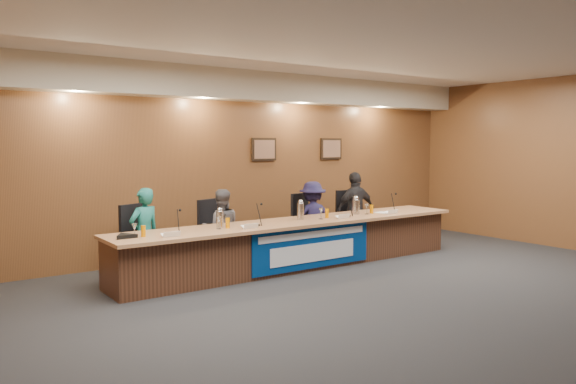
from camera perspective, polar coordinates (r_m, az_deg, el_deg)
name	(u,v)px	position (r m, az deg, el deg)	size (l,w,h in m)	color
floor	(411,301)	(7.28, 12.42, -10.80)	(10.00, 10.00, 0.00)	black
ceiling	(417,40)	(7.12, 12.92, 14.85)	(10.00, 8.00, 0.04)	silver
wall_back	(244,163)	(10.13, -4.45, 2.91)	(10.00, 0.04, 3.20)	brown
soffit	(251,86)	(9.96, -3.75, 10.66)	(10.00, 0.50, 0.50)	beige
dais_body	(297,245)	(8.94, 0.93, -5.42)	(6.00, 0.80, 0.70)	#442718
dais_top	(299,222)	(8.84, 1.12, -3.07)	(6.10, 0.95, 0.05)	#A6724B
banner	(313,247)	(8.61, 2.58, -5.62)	(2.20, 0.02, 0.65)	navy
banner_text_upper	(314,234)	(8.57, 2.64, -4.32)	(2.00, 0.01, 0.10)	silver
banner_text_lower	(314,253)	(8.61, 2.63, -6.16)	(1.60, 0.01, 0.28)	silver
wall_photo_left	(264,149)	(10.31, -2.47, 4.35)	(0.52, 0.04, 0.42)	black
wall_photo_right	(331,149)	(11.26, 4.39, 4.40)	(0.52, 0.04, 0.42)	black
panelist_a	(144,234)	(8.31, -14.39, -4.16)	(0.49, 0.32, 1.33)	#165F5A
panelist_b	(221,229)	(8.84, -6.81, -3.76)	(0.61, 0.47, 1.25)	#4E4C51
panelist_c	(313,219)	(9.82, 2.51, -2.71)	(0.84, 0.48, 1.30)	#161336
panelist_d	(356,211)	(10.46, 6.88, -1.89)	(0.84, 0.35, 1.44)	black
office_chair_a	(142,246)	(8.44, -14.61, -5.31)	(0.48, 0.48, 0.08)	black
office_chair_b	(218,237)	(8.95, -7.11, -4.60)	(0.48, 0.48, 0.08)	black
office_chair_c	(309,227)	(9.93, 2.15, -3.62)	(0.48, 0.48, 0.08)	black
office_chair_d	(352,223)	(10.57, 6.51, -3.12)	(0.48, 0.48, 0.08)	black
nameplate_a	(172,234)	(7.45, -11.72, -4.16)	(0.24, 0.06, 0.09)	white
microphone_a	(177,233)	(7.70, -11.19, -4.12)	(0.07, 0.07, 0.02)	black
juice_glass_a	(143,231)	(7.55, -14.49, -3.87)	(0.06, 0.06, 0.15)	orange
water_glass_a	(135,231)	(7.52, -15.32, -3.80)	(0.08, 0.08, 0.18)	silver
nameplate_b	(251,225)	(8.02, -3.78, -3.41)	(0.24, 0.06, 0.09)	white
microphone_b	(258,225)	(8.29, -3.09, -3.37)	(0.07, 0.07, 0.02)	black
juice_glass_b	(228,223)	(8.09, -6.15, -3.15)	(0.06, 0.06, 0.15)	orange
water_glass_b	(219,223)	(8.01, -7.04, -3.12)	(0.08, 0.08, 0.18)	silver
nameplate_c	(344,216)	(9.12, 5.71, -2.41)	(0.24, 0.06, 0.09)	white
microphone_c	(348,216)	(9.38, 6.15, -2.42)	(0.07, 0.07, 0.02)	black
juice_glass_c	(327,213)	(9.15, 3.98, -2.17)	(0.06, 0.06, 0.15)	orange
water_glass_c	(321,214)	(8.99, 3.37, -2.21)	(0.08, 0.08, 0.18)	silver
nameplate_d	(393,211)	(9.81, 10.60, -1.94)	(0.24, 0.06, 0.09)	white
microphone_d	(391,212)	(10.07, 10.46, -1.96)	(0.07, 0.07, 0.02)	black
juice_glass_d	(372,209)	(9.80, 8.49, -1.74)	(0.06, 0.06, 0.15)	orange
water_glass_d	(367,209)	(9.69, 8.01, -1.72)	(0.08, 0.08, 0.18)	silver
carafe_left	(220,219)	(8.19, -6.94, -2.76)	(0.11, 0.11, 0.23)	silver
carafe_mid	(300,211)	(8.95, 1.28, -1.97)	(0.11, 0.11, 0.26)	silver
carafe_right	(356,207)	(9.66, 6.90, -1.53)	(0.13, 0.13, 0.25)	silver
speakerphone	(125,236)	(7.52, -16.21, -4.32)	(0.32, 0.32, 0.05)	black
paper_stack	(384,213)	(9.94, 9.71, -2.08)	(0.22, 0.30, 0.01)	white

